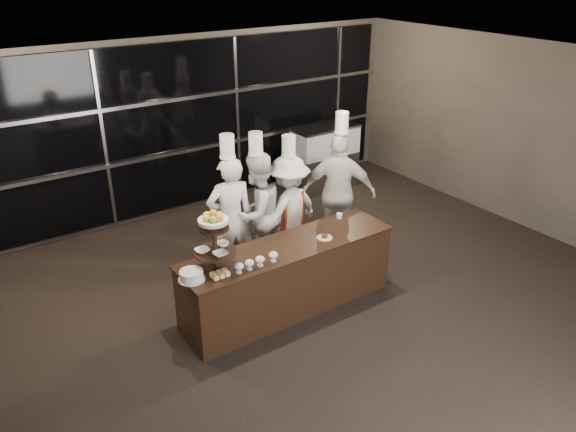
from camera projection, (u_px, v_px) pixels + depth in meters
room at (375, 243)px, 5.73m from camera, size 10.00×10.00×10.00m
window_wall at (174, 129)px, 9.40m from camera, size 8.60×0.10×2.80m
buffet_counter at (288, 277)px, 7.10m from camera, size 2.84×0.74×0.92m
display_stand at (214, 236)px, 6.21m from camera, size 0.48×0.48×0.74m
compotes at (256, 261)px, 6.40m from camera, size 0.57×0.11×0.12m
layer_cake at (191, 276)px, 6.16m from camera, size 0.30×0.30×0.11m
pastry_squares at (220, 274)px, 6.24m from camera, size 0.20×0.13×0.05m
small_plate at (325, 237)px, 7.07m from camera, size 0.20×0.20×0.05m
chef_cup at (339, 216)px, 7.60m from camera, size 0.08×0.08×0.07m
display_case at (325, 155)px, 10.68m from camera, size 1.28×0.56×1.24m
chef_a at (231, 218)px, 7.62m from camera, size 0.72×0.54×2.09m
chef_b at (257, 212)px, 7.88m from camera, size 1.00×0.87×2.04m
chef_c at (289, 210)px, 8.08m from camera, size 1.15×0.80×1.94m
chef_d at (339, 192)px, 8.37m from camera, size 1.12×1.06×2.16m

